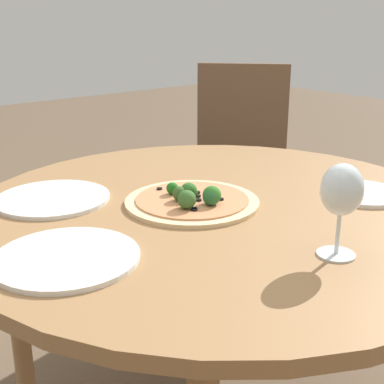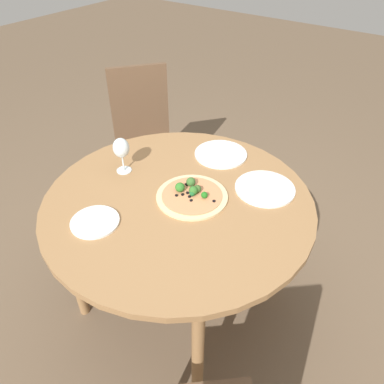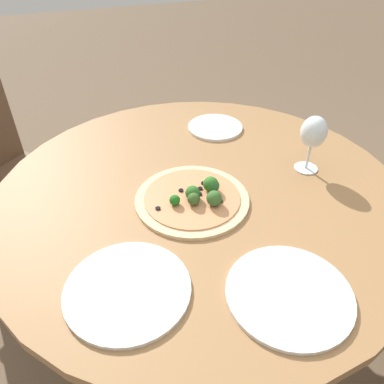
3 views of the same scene
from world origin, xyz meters
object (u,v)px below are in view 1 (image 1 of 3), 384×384
plate_far (363,193)px  plate_side (53,198)px  chair_2 (239,177)px  wine_glass (342,192)px  pizza (193,200)px  plate_near (66,258)px

plate_far → plate_side: same height
chair_2 → wine_glass: bearing=-78.4°
pizza → wine_glass: size_ratio=1.79×
wine_glass → plate_side: (0.27, -0.63, -0.12)m
chair_2 → plate_side: size_ratio=3.47×
pizza → plate_side: pizza is taller
chair_2 → pizza: 0.99m
chair_2 → wine_glass: 1.27m
chair_2 → plate_far: (0.38, 0.81, 0.23)m
pizza → wine_glass: (-0.03, 0.38, 0.11)m
plate_side → plate_near: bearing=68.0°
wine_glass → plate_side: bearing=-66.8°
chair_2 → plate_near: chair_2 is taller
chair_2 → plate_far: bearing=-67.1°
plate_far → chair_2: bearing=-115.2°
chair_2 → plate_side: 1.08m
pizza → plate_near: pizza is taller
chair_2 → plate_near: 1.33m
plate_far → plate_near: bearing=-10.9°
chair_2 → plate_near: size_ratio=3.51×
pizza → plate_side: (0.24, -0.24, -0.01)m
chair_2 → pizza: chair_2 is taller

